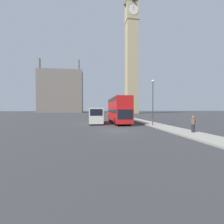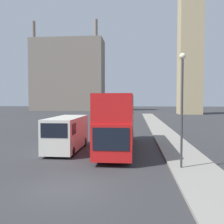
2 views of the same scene
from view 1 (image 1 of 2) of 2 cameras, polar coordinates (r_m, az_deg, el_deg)
The scene contains 9 objects.
ground_plane at distance 17.09m, azimuth 2.09°, elevation -7.00°, with size 300.00×300.00×0.00m, color #333335.
sidewalk_strip at distance 19.20m, azimuth 21.35°, elevation -5.94°, with size 2.78×120.00×0.15m.
clock_tower at distance 87.63m, azimuth 7.57°, elevation 22.92°, with size 6.63×6.80×67.96m.
building_block_distant at distance 103.09m, azimuth -18.84°, elevation 7.36°, with size 27.27×10.64×32.98m.
red_double_decker_bus at distance 26.06m, azimuth 2.40°, elevation 1.15°, with size 2.46×11.26×4.32m.
white_van at distance 24.77m, azimuth -6.18°, elevation -1.20°, with size 2.16×6.15×2.61m.
pedestrian at distance 16.68m, azimuth 28.56°, elevation -4.06°, with size 0.52×0.36×1.60m.
street_lamp at distance 21.88m, azimuth 15.29°, elevation 5.96°, with size 0.36×0.36×6.36m.
parked_sedan at distance 48.96m, azimuth -7.30°, elevation -0.81°, with size 1.81×4.22×1.56m.
Camera 1 is at (-2.84, -16.67, 2.45)m, focal length 24.00 mm.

